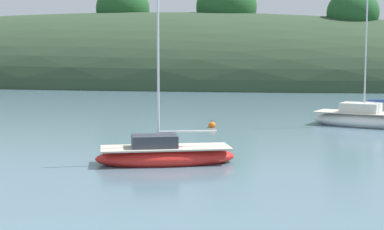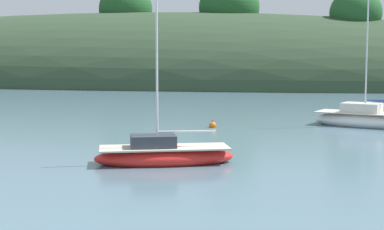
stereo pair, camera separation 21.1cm
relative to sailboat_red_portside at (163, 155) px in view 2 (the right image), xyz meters
name	(u,v)px [view 2 (the right image)]	position (x,y,z in m)	size (l,w,h in m)	color
far_shoreline_hill	(115,82)	(-25.48, 61.82, -0.20)	(150.00, 36.00, 25.32)	#2D422B
sailboat_red_portside	(163,155)	(0.00, 0.00, 0.00)	(5.80, 3.75, 6.53)	red
sailboat_orange_cutter	(370,120)	(8.59, 14.48, 0.08)	(7.30, 4.30, 10.25)	white
mooring_buoy_inner	(213,125)	(-0.44, 11.89, -0.22)	(0.44, 0.44, 0.54)	orange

